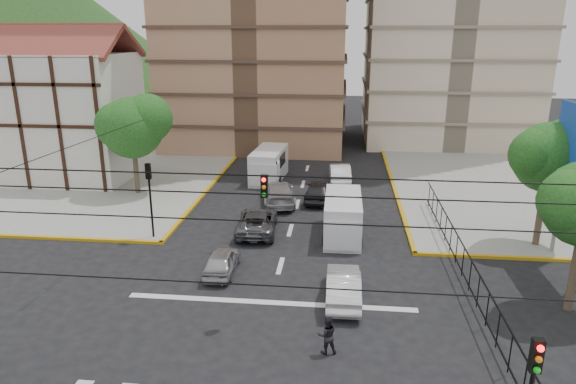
# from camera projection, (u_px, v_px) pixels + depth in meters

# --- Properties ---
(ground) EXTENTS (160.00, 160.00, 0.00)m
(ground) POSITION_uv_depth(u_px,v_px,m) (266.00, 317.00, 21.79)
(ground) COLOR black
(ground) RESTS_ON ground
(sidewalk_nw) EXTENTS (26.00, 26.00, 0.15)m
(sidewalk_nw) POSITION_uv_depth(u_px,v_px,m) (64.00, 176.00, 42.77)
(sidewalk_nw) COLOR gray
(sidewalk_nw) RESTS_ON ground
(sidewalk_ne) EXTENTS (26.00, 26.00, 0.15)m
(sidewalk_ne) POSITION_uv_depth(u_px,v_px,m) (567.00, 191.00, 38.74)
(sidewalk_ne) COLOR gray
(sidewalk_ne) RESTS_ON ground
(stop_line) EXTENTS (13.00, 0.40, 0.01)m
(stop_line) POSITION_uv_depth(u_px,v_px,m) (270.00, 302.00, 22.93)
(stop_line) COLOR silver
(stop_line) RESTS_ON ground
(tudor_building) EXTENTS (10.80, 8.05, 12.23)m
(tudor_building) POSITION_uv_depth(u_px,v_px,m) (68.00, 114.00, 41.13)
(tudor_building) COLOR silver
(tudor_building) RESTS_ON ground
(distant_hill) EXTENTS (70.00, 70.00, 28.00)m
(distant_hill) POSITION_uv_depth(u_px,v_px,m) (12.00, 17.00, 89.60)
(distant_hill) COLOR #204617
(distant_hill) RESTS_ON ground
(park_fence) EXTENTS (0.10, 22.50, 1.66)m
(park_fence) POSITION_uv_depth(u_px,v_px,m) (461.00, 279.00, 25.16)
(park_fence) COLOR black
(park_fence) RESTS_ON ground
(tree_park_c) EXTENTS (4.65, 3.80, 7.25)m
(tree_park_c) POSITION_uv_depth(u_px,v_px,m) (551.00, 154.00, 27.34)
(tree_park_c) COLOR #473828
(tree_park_c) RESTS_ON ground
(tree_tudor) EXTENTS (5.39, 4.40, 7.43)m
(tree_tudor) POSITION_uv_depth(u_px,v_px,m) (133.00, 125.00, 36.64)
(tree_tudor) COLOR #473828
(tree_tudor) RESTS_ON ground
(traffic_light_nw) EXTENTS (0.28, 0.22, 4.40)m
(traffic_light_nw) POSITION_uv_depth(u_px,v_px,m) (150.00, 188.00, 29.06)
(traffic_light_nw) COLOR black
(traffic_light_nw) RESTS_ON ground
(traffic_light_hanging) EXTENTS (18.00, 9.12, 0.92)m
(traffic_light_hanging) POSITION_uv_depth(u_px,v_px,m) (256.00, 200.00, 18.10)
(traffic_light_hanging) COLOR black
(traffic_light_hanging) RESTS_ON ground
(van_right_lane) EXTENTS (2.24, 5.34, 2.41)m
(van_right_lane) POSITION_uv_depth(u_px,v_px,m) (343.00, 219.00, 29.86)
(van_right_lane) COLOR silver
(van_right_lane) RESTS_ON ground
(van_left_lane) EXTENTS (2.58, 5.73, 2.52)m
(van_left_lane) POSITION_uv_depth(u_px,v_px,m) (268.00, 166.00, 41.41)
(van_left_lane) COLOR silver
(van_left_lane) RESTS_ON ground
(car_silver_front_left) EXTENTS (1.50, 3.62, 1.22)m
(car_silver_front_left) POSITION_uv_depth(u_px,v_px,m) (222.00, 261.00, 25.65)
(car_silver_front_left) COLOR #ACACB1
(car_silver_front_left) RESTS_ON ground
(car_white_front_right) EXTENTS (1.56, 4.32, 1.42)m
(car_white_front_right) POSITION_uv_depth(u_px,v_px,m) (343.00, 285.00, 22.97)
(car_white_front_right) COLOR white
(car_white_front_right) RESTS_ON ground
(car_grey_mid_left) EXTENTS (2.58, 5.02, 1.36)m
(car_grey_mid_left) POSITION_uv_depth(u_px,v_px,m) (257.00, 221.00, 30.86)
(car_grey_mid_left) COLOR #55575C
(car_grey_mid_left) RESTS_ON ground
(car_silver_rear_left) EXTENTS (3.02, 5.61, 1.54)m
(car_silver_rear_left) POSITION_uv_depth(u_px,v_px,m) (279.00, 192.00, 36.08)
(car_silver_rear_left) COLOR #AAAAAF
(car_silver_rear_left) RESTS_ON ground
(car_darkgrey_mid_right) EXTENTS (2.15, 4.62, 1.53)m
(car_darkgrey_mid_right) POSITION_uv_depth(u_px,v_px,m) (319.00, 190.00, 36.56)
(car_darkgrey_mid_right) COLOR #242426
(car_darkgrey_mid_right) RESTS_ON ground
(car_white_rear_right) EXTENTS (1.89, 4.64, 1.50)m
(car_white_rear_right) POSITION_uv_depth(u_px,v_px,m) (340.00, 172.00, 41.29)
(car_white_rear_right) COLOR white
(car_white_rear_right) RESTS_ON ground
(pedestrian_crosswalk) EXTENTS (0.85, 0.72, 1.53)m
(pedestrian_crosswalk) POSITION_uv_depth(u_px,v_px,m) (327.00, 335.00, 19.12)
(pedestrian_crosswalk) COLOR black
(pedestrian_crosswalk) RESTS_ON ground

